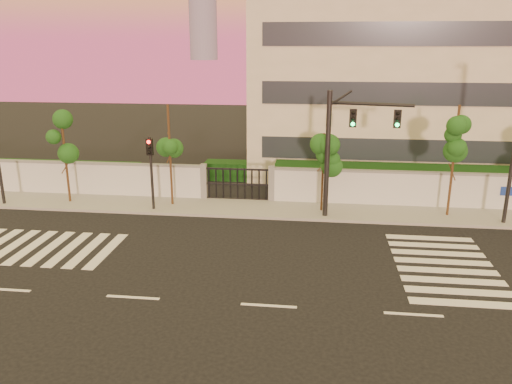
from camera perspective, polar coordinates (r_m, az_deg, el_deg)
ground at (r=18.15m, az=1.46°, el=-12.88°), size 120.00×120.00×0.00m
sidewalk at (r=27.73m, az=3.55°, el=-2.07°), size 60.00×3.00×0.15m
perimeter_wall at (r=28.86m, az=3.97°, el=0.74°), size 60.00×0.36×2.20m
hedge_row at (r=31.54m, az=6.16°, el=1.58°), size 41.00×4.25×1.80m
institutional_building at (r=38.57m, az=18.57°, el=11.62°), size 24.40×12.40×12.25m
road_markings at (r=21.65m, az=-1.78°, el=-7.75°), size 57.00×7.62×0.02m
street_tree_b at (r=30.12m, az=-21.10°, el=5.67°), size 1.64×1.30×5.17m
street_tree_c at (r=27.94m, az=-9.86°, el=6.71°), size 1.54×1.22×5.79m
street_tree_d at (r=26.88m, az=7.76°, el=4.23°), size 1.54×1.23×4.41m
street_tree_e at (r=27.60m, az=21.94°, el=5.95°), size 1.61×1.28×5.99m
traffic_signal_main at (r=25.84m, az=10.12°, el=5.88°), size 4.22×1.08×6.72m
traffic_signal_secondary at (r=27.57m, az=-11.92°, el=3.10°), size 0.33×0.33×4.21m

